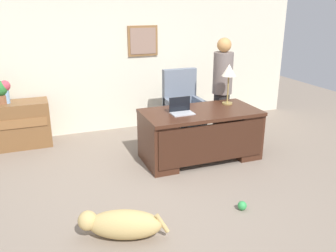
# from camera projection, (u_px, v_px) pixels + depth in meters

# --- Properties ---
(ground_plane) EXTENTS (12.00, 12.00, 0.00)m
(ground_plane) POSITION_uv_depth(u_px,v_px,m) (171.00, 189.00, 4.58)
(ground_plane) COLOR gray
(back_wall) EXTENTS (7.00, 0.16, 2.70)m
(back_wall) POSITION_uv_depth(u_px,v_px,m) (119.00, 55.00, 6.43)
(back_wall) COLOR beige
(back_wall) RESTS_ON ground_plane
(desk) EXTENTS (1.71, 0.87, 0.75)m
(desk) POSITION_uv_depth(u_px,v_px,m) (201.00, 133.00, 5.36)
(desk) COLOR #422316
(desk) RESTS_ON ground_plane
(credenza) EXTENTS (1.53, 0.50, 0.74)m
(credenza) POSITION_uv_depth(u_px,v_px,m) (0.00, 127.00, 5.74)
(credenza) COLOR brown
(credenza) RESTS_ON ground_plane
(armchair) EXTENTS (0.60, 0.59, 1.16)m
(armchair) POSITION_uv_depth(u_px,v_px,m) (183.00, 108.00, 6.27)
(armchair) COLOR slate
(armchair) RESTS_ON ground_plane
(person_standing) EXTENTS (0.32, 0.32, 1.72)m
(person_standing) POSITION_uv_depth(u_px,v_px,m) (222.00, 89.00, 5.94)
(person_standing) COLOR #262323
(person_standing) RESTS_ON ground_plane
(dog_lying) EXTENTS (0.87, 0.56, 0.30)m
(dog_lying) POSITION_uv_depth(u_px,v_px,m) (121.00, 224.00, 3.60)
(dog_lying) COLOR tan
(dog_lying) RESTS_ON ground_plane
(laptop) EXTENTS (0.32, 0.22, 0.22)m
(laptop) POSITION_uv_depth(u_px,v_px,m) (181.00, 109.00, 5.14)
(laptop) COLOR #B2B5BA
(laptop) RESTS_ON desk
(desk_lamp) EXTENTS (0.22, 0.22, 0.62)m
(desk_lamp) POSITION_uv_depth(u_px,v_px,m) (229.00, 73.00, 5.46)
(desk_lamp) COLOR #9E8447
(desk_lamp) RESTS_ON desk
(vase_with_flowers) EXTENTS (0.17, 0.17, 0.36)m
(vase_with_flowers) POSITION_uv_depth(u_px,v_px,m) (5.00, 89.00, 5.60)
(vase_with_flowers) COLOR #87B1D7
(vase_with_flowers) RESTS_ON credenza
(potted_plant) EXTENTS (0.24, 0.24, 0.36)m
(potted_plant) POSITION_uv_depth(u_px,v_px,m) (0.00, 91.00, 5.59)
(potted_plant) COLOR brown
(potted_plant) RESTS_ON credenza
(dog_toy_ball) EXTENTS (0.10, 0.10, 0.10)m
(dog_toy_ball) POSITION_uv_depth(u_px,v_px,m) (242.00, 206.00, 4.12)
(dog_toy_ball) COLOR green
(dog_toy_ball) RESTS_ON ground_plane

